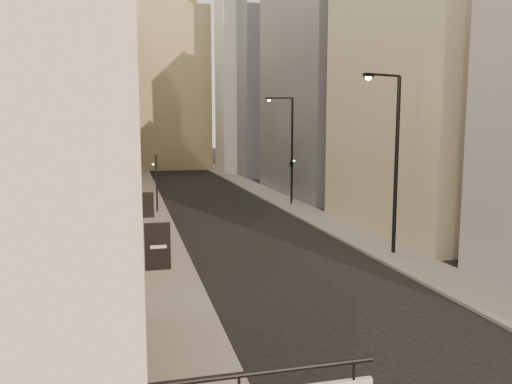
{
  "coord_description": "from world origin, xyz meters",
  "views": [
    {
      "loc": [
        -8.05,
        -1.42,
        7.25
      ],
      "look_at": [
        -1.85,
        23.06,
        4.01
      ],
      "focal_mm": 35.0,
      "sensor_mm": 36.0,
      "label": 1
    }
  ],
  "objects_px": {
    "clock_tower": "(167,70)",
    "traffic_light_left": "(156,172)",
    "white_tower": "(243,56)",
    "streetlamp_mid": "(393,154)",
    "traffic_light_right": "(292,165)",
    "streetlamp_far": "(289,143)"
  },
  "relations": [
    {
      "from": "streetlamp_far",
      "to": "traffic_light_left",
      "type": "xyz_separation_m",
      "value": [
        -12.84,
        -3.11,
        -2.27
      ]
    },
    {
      "from": "white_tower",
      "to": "traffic_light_right",
      "type": "xyz_separation_m",
      "value": [
        -3.4,
        -35.11,
        -14.81
      ]
    },
    {
      "from": "white_tower",
      "to": "traffic_light_left",
      "type": "height_order",
      "value": "white_tower"
    },
    {
      "from": "clock_tower",
      "to": "white_tower",
      "type": "xyz_separation_m",
      "value": [
        11.0,
        -14.0,
        0.97
      ]
    },
    {
      "from": "streetlamp_far",
      "to": "traffic_light_right",
      "type": "height_order",
      "value": "streetlamp_far"
    },
    {
      "from": "streetlamp_mid",
      "to": "streetlamp_far",
      "type": "relative_size",
      "value": 1.0
    },
    {
      "from": "streetlamp_far",
      "to": "clock_tower",
      "type": "bearing_deg",
      "value": 110.22
    },
    {
      "from": "white_tower",
      "to": "clock_tower",
      "type": "bearing_deg",
      "value": 128.16
    },
    {
      "from": "streetlamp_mid",
      "to": "traffic_light_left",
      "type": "bearing_deg",
      "value": 109.13
    },
    {
      "from": "white_tower",
      "to": "traffic_light_left",
      "type": "relative_size",
      "value": 8.3
    },
    {
      "from": "clock_tower",
      "to": "traffic_light_left",
      "type": "bearing_deg",
      "value": -95.56
    },
    {
      "from": "clock_tower",
      "to": "streetlamp_far",
      "type": "height_order",
      "value": "clock_tower"
    },
    {
      "from": "clock_tower",
      "to": "white_tower",
      "type": "height_order",
      "value": "clock_tower"
    },
    {
      "from": "clock_tower",
      "to": "traffic_light_left",
      "type": "relative_size",
      "value": 8.98
    },
    {
      "from": "streetlamp_mid",
      "to": "traffic_light_left",
      "type": "xyz_separation_m",
      "value": [
        -12.15,
        17.77,
        -2.27
      ]
    },
    {
      "from": "streetlamp_mid",
      "to": "white_tower",
      "type": "bearing_deg",
      "value": 70.8
    },
    {
      "from": "white_tower",
      "to": "traffic_light_left",
      "type": "xyz_separation_m",
      "value": [
        -15.91,
        -36.48,
        -15.07
      ]
    },
    {
      "from": "traffic_light_left",
      "to": "streetlamp_mid",
      "type": "bearing_deg",
      "value": 126.0
    },
    {
      "from": "clock_tower",
      "to": "traffic_light_left",
      "type": "distance_m",
      "value": 52.64
    },
    {
      "from": "clock_tower",
      "to": "traffic_light_left",
      "type": "xyz_separation_m",
      "value": [
        -4.91,
        -50.48,
        -14.1
      ]
    },
    {
      "from": "traffic_light_left",
      "to": "traffic_light_right",
      "type": "xyz_separation_m",
      "value": [
        12.52,
        1.37,
        0.26
      ]
    },
    {
      "from": "white_tower",
      "to": "traffic_light_right",
      "type": "distance_m",
      "value": 38.25
    }
  ]
}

